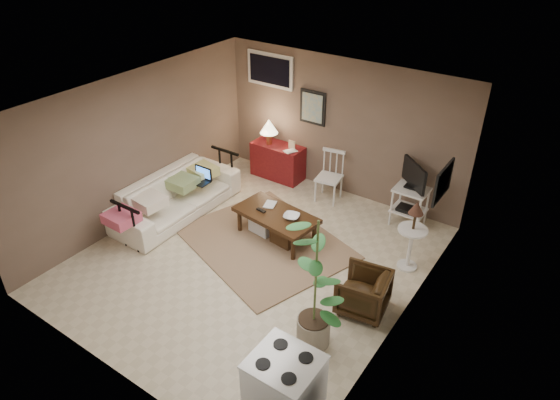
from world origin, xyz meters
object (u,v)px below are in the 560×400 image
Objects in this scene: spindle_chair at (329,178)px; armchair at (363,290)px; coffee_table at (276,223)px; tv_stand at (411,193)px; red_console at (277,158)px; side_table at (413,228)px; sofa at (176,190)px; potted_plant at (316,281)px; stove at (284,390)px.

armchair is at bearing -51.11° from spindle_chair.
tv_stand reaches higher than coffee_table.
coffee_table is 1.19× the size of red_console.
coffee_table is 2.07m from side_table.
side_table is at bearing -20.51° from red_console.
spindle_chair is at bearing -45.31° from sofa.
potted_plant is 2.08× the size of stove.
coffee_table is at bearing -118.57° from armchair.
tv_stand is 1.29× the size of stove.
spindle_chair is 0.50× the size of potted_plant.
tv_stand reaches higher than armchair.
coffee_table is at bearing -165.93° from side_table.
red_console reaches higher than side_table.
stove is (3.64, -2.18, -0.02)m from sofa.
side_table is (3.73, 0.84, 0.24)m from sofa.
coffee_table is 0.59× the size of sofa.
coffee_table is 1.50m from spindle_chair.
red_console reaches higher than coffee_table.
red_console reaches higher than sofa.
red_console is 1.33× the size of stove.
sofa and spindle_chair have the same top height.
red_console is at bearing -136.82° from armchair.
coffee_table is 2.18× the size of armchair.
spindle_chair is (0.09, 1.49, 0.15)m from coffee_table.
coffee_table is 2.00m from red_console.
sofa is (-1.77, -0.34, 0.18)m from coffee_table.
coffee_table is 1.22× the size of tv_stand.
tv_stand reaches higher than stove.
potted_plant is at bearing -43.09° from coffee_table.
spindle_chair is at bearing -149.85° from armchair.
potted_plant reaches higher than sofa.
red_console is at bearing 124.35° from coffee_table.
armchair is 1.07m from potted_plant.
tv_stand reaches higher than side_table.
spindle_chair reaches higher than stove.
tv_stand is (2.66, -0.13, 0.19)m from red_console.
stove is at bearing -54.25° from red_console.
spindle_chair reaches higher than armchair.
potted_plant is (-0.38, -1.97, 0.26)m from side_table.
coffee_table is 2.18m from tv_stand.
stove is (-0.09, -3.02, -0.26)m from side_table.
red_console is at bearing 159.49° from side_table.
coffee_table is 1.81m from sofa.
stove is (0.29, -1.04, -0.52)m from potted_plant.
sofa is 3.57m from potted_plant.
potted_plant is at bearing 105.74° from stove.
side_table is (1.88, -1.00, 0.26)m from spindle_chair.
coffee_table is 1.58× the size of stove.
armchair is at bearing -94.95° from sofa.
tv_stand is 0.62× the size of potted_plant.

